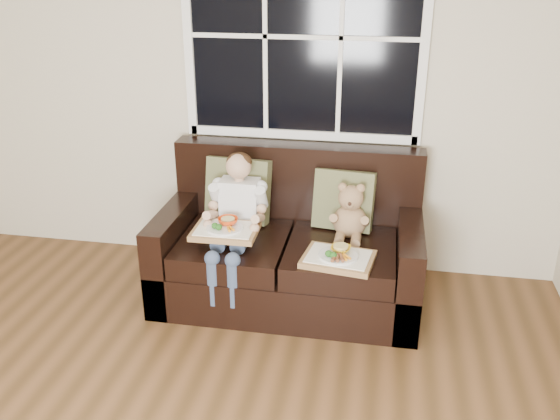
% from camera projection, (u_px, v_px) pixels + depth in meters
% --- Properties ---
extents(room_walls, '(4.52, 5.02, 2.71)m').
position_uv_depth(room_walls, '(34.00, 159.00, 1.71)').
color(room_walls, beige).
rests_on(room_walls, ground).
extents(window_back, '(1.62, 0.04, 1.37)m').
position_uv_depth(window_back, '(303.00, 37.00, 3.86)').
color(window_back, black).
rests_on(window_back, room_walls).
extents(loveseat, '(1.70, 0.92, 0.96)m').
position_uv_depth(loveseat, '(290.00, 252.00, 3.97)').
color(loveseat, black).
rests_on(loveseat, ground).
extents(pillow_left, '(0.45, 0.24, 0.45)m').
position_uv_depth(pillow_left, '(238.00, 190.00, 4.03)').
color(pillow_left, olive).
rests_on(pillow_left, loveseat).
extents(pillow_right, '(0.41, 0.23, 0.41)m').
position_uv_depth(pillow_right, '(344.00, 200.00, 3.92)').
color(pillow_right, olive).
rests_on(pillow_right, loveseat).
extents(child, '(0.37, 0.59, 0.83)m').
position_uv_depth(child, '(236.00, 210.00, 3.79)').
color(child, silver).
rests_on(child, loveseat).
extents(teddy_bear, '(0.22, 0.28, 0.38)m').
position_uv_depth(teddy_bear, '(350.00, 215.00, 3.81)').
color(teddy_bear, '#9A7751').
rests_on(teddy_bear, loveseat).
extents(tray_left, '(0.40, 0.31, 0.09)m').
position_uv_depth(tray_left, '(225.00, 229.00, 3.67)').
color(tray_left, '#986B45').
rests_on(tray_left, child).
extents(tray_right, '(0.46, 0.37, 0.09)m').
position_uv_depth(tray_right, '(338.00, 257.00, 3.54)').
color(tray_right, '#986B45').
rests_on(tray_right, loveseat).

